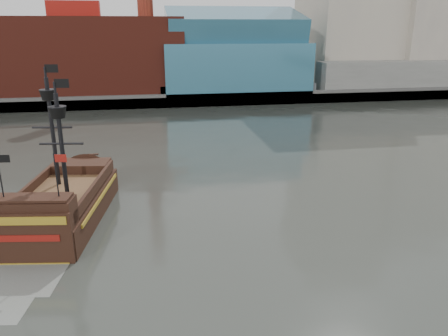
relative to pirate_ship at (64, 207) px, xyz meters
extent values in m
plane|color=#272924|center=(15.86, -11.28, -1.21)|extent=(400.00, 400.00, 0.00)
cube|color=slate|center=(15.86, 80.72, -0.21)|extent=(220.00, 60.00, 2.00)
cube|color=#4C4C49|center=(15.86, 51.22, 0.09)|extent=(220.00, 1.00, 2.60)
cube|color=maroon|center=(-6.14, 60.72, 8.29)|extent=(42.00, 18.00, 15.00)
cube|color=teal|center=(25.86, 58.72, 5.79)|extent=(30.00, 16.00, 10.00)
cube|color=#AAA18E|center=(73.86, 64.72, 19.79)|extent=(18.00, 18.00, 38.00)
cube|color=slate|center=(63.86, 54.72, 3.79)|extent=(40.00, 6.00, 6.00)
cube|color=teal|center=(25.86, 58.72, 13.79)|extent=(28.00, 14.94, 8.78)
cube|color=black|center=(0.05, 0.31, -0.53)|extent=(7.73, 14.47, 2.98)
cube|color=#53371E|center=(0.05, 0.31, 1.14)|extent=(6.96, 13.02, 0.34)
cube|color=black|center=(0.87, 5.76, 1.54)|extent=(5.23, 3.45, 1.15)
cube|color=black|center=(-0.85, -5.58, 2.00)|extent=(5.66, 2.63, 2.07)
cube|color=black|center=(-1.00, -6.63, 0.16)|extent=(5.60, 1.13, 4.59)
cube|color=#A68420|center=(-1.03, -6.79, 2.00)|extent=(5.12, 0.86, 0.57)
cube|color=maroon|center=(-1.03, -6.79, 0.74)|extent=(3.98, 0.69, 0.46)
cylinder|color=black|center=(-0.60, 2.15, 5.78)|extent=(0.37, 0.37, 8.95)
cylinder|color=black|center=(0.76, -1.88, 5.44)|extent=(0.37, 0.37, 8.26)
cone|color=black|center=(-0.60, 2.15, 8.88)|extent=(1.44, 1.44, 0.80)
cone|color=black|center=(0.76, -1.88, 8.19)|extent=(1.44, 1.44, 0.80)
cube|color=black|center=(-0.09, 2.08, 10.95)|extent=(1.03, 0.19, 0.63)
cube|color=black|center=(1.27, -1.96, 10.26)|extent=(1.03, 0.19, 0.63)
cube|color=gray|center=(-1.29, -8.53, -1.20)|extent=(5.44, 4.81, 0.02)
camera|label=1|loc=(7.15, -34.63, 14.16)|focal=35.00mm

